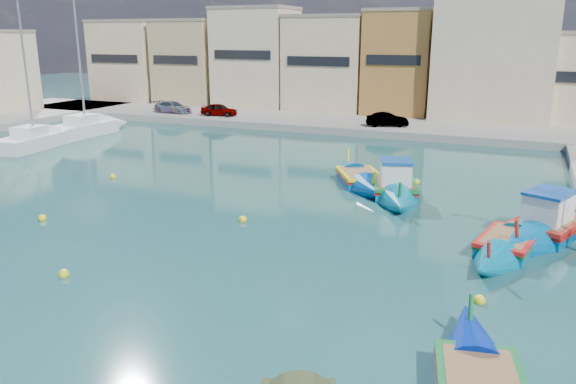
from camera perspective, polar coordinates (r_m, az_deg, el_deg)
The scene contains 12 objects.
ground at distance 22.01m, azimuth -16.02°, elevation -6.30°, with size 160.00×160.00×0.00m, color #164042.
north_quay at distance 50.04m, azimuth 7.58°, elevation 6.71°, with size 80.00×8.00×0.60m, color gray.
north_townhouses at distance 55.47m, azimuth 16.69°, elevation 11.95°, with size 83.20×7.87×10.19m.
church_block at distance 55.73m, azimuth 20.57°, elevation 15.16°, with size 10.00×10.00×19.10m.
parked_cars at distance 52.61m, azimuth -4.66°, elevation 8.19°, with size 25.11×2.25×1.16m.
luzzu_turquoise_cabin at distance 25.66m, azimuth 25.09°, elevation -3.18°, with size 5.51×9.58×3.05m.
luzzu_blue_cabin at distance 29.50m, azimuth 10.75°, elevation 0.39°, with size 4.43×8.71×3.00m.
luzzu_cyan_mid at distance 23.13m, azimuth 21.39°, elevation -5.09°, with size 3.26×7.75×2.23m.
luzzu_green at distance 31.37m, azimuth 7.28°, elevation 1.27°, with size 5.67×7.67×2.44m.
yacht_north at distance 50.50m, azimuth -18.72°, elevation 6.28°, with size 2.51×8.76×11.69m.
yacht_midnorth at distance 46.09m, azimuth -23.31°, elevation 4.97°, with size 3.24×8.03×11.08m.
mooring_buoys at distance 25.28m, azimuth -6.73°, elevation -2.71°, with size 21.31×17.70×0.36m.
Camera 1 is at (13.26, -15.63, 8.03)m, focal length 35.00 mm.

